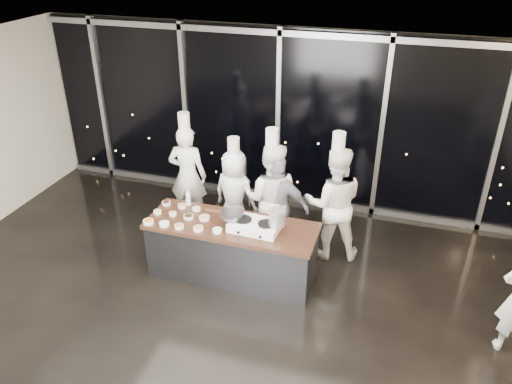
{
  "coord_description": "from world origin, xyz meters",
  "views": [
    {
      "loc": [
        2.13,
        -4.74,
        4.68
      ],
      "look_at": [
        0.27,
        1.2,
        1.31
      ],
      "focal_mm": 35.0,
      "sensor_mm": 36.0,
      "label": 1
    }
  ],
  "objects_px": {
    "stove": "(255,226)",
    "stock_pot": "(277,217)",
    "demo_counter": "(232,250)",
    "frying_pan": "(232,214)",
    "chef_right": "(334,203)",
    "chef_center": "(271,197)",
    "guest": "(278,206)",
    "chef_far_left": "(188,175)",
    "chef_left": "(235,194)"
  },
  "relations": [
    {
      "from": "chef_center",
      "to": "chef_right",
      "type": "relative_size",
      "value": 0.99
    },
    {
      "from": "frying_pan",
      "to": "chef_center",
      "type": "bearing_deg",
      "value": 72.84
    },
    {
      "from": "frying_pan",
      "to": "chef_left",
      "type": "height_order",
      "value": "chef_left"
    },
    {
      "from": "demo_counter",
      "to": "chef_far_left",
      "type": "relative_size",
      "value": 1.22
    },
    {
      "from": "stock_pot",
      "to": "chef_right",
      "type": "bearing_deg",
      "value": 59.12
    },
    {
      "from": "stove",
      "to": "chef_right",
      "type": "bearing_deg",
      "value": 50.66
    },
    {
      "from": "chef_center",
      "to": "guest",
      "type": "bearing_deg",
      "value": 142.48
    },
    {
      "from": "stove",
      "to": "chef_right",
      "type": "height_order",
      "value": "chef_right"
    },
    {
      "from": "chef_center",
      "to": "chef_far_left",
      "type": "bearing_deg",
      "value": -17.48
    },
    {
      "from": "stove",
      "to": "guest",
      "type": "bearing_deg",
      "value": 85.01
    },
    {
      "from": "frying_pan",
      "to": "chef_left",
      "type": "relative_size",
      "value": 0.33
    },
    {
      "from": "stock_pot",
      "to": "chef_far_left",
      "type": "bearing_deg",
      "value": 146.33
    },
    {
      "from": "demo_counter",
      "to": "chef_right",
      "type": "distance_m",
      "value": 1.7
    },
    {
      "from": "chef_left",
      "to": "stock_pot",
      "type": "bearing_deg",
      "value": 143.97
    },
    {
      "from": "demo_counter",
      "to": "chef_center",
      "type": "distance_m",
      "value": 1.06
    },
    {
      "from": "stove",
      "to": "chef_left",
      "type": "xyz_separation_m",
      "value": [
        -0.69,
        1.1,
        -0.18
      ]
    },
    {
      "from": "stove",
      "to": "chef_left",
      "type": "relative_size",
      "value": 0.4
    },
    {
      "from": "stove",
      "to": "demo_counter",
      "type": "bearing_deg",
      "value": 177.67
    },
    {
      "from": "chef_far_left",
      "to": "guest",
      "type": "bearing_deg",
      "value": 160.0
    },
    {
      "from": "frying_pan",
      "to": "chef_far_left",
      "type": "distance_m",
      "value": 1.77
    },
    {
      "from": "stock_pot",
      "to": "chef_center",
      "type": "xyz_separation_m",
      "value": [
        -0.35,
        0.93,
        -0.23
      ]
    },
    {
      "from": "frying_pan",
      "to": "chef_center",
      "type": "xyz_separation_m",
      "value": [
        0.32,
        0.89,
        -0.15
      ]
    },
    {
      "from": "frying_pan",
      "to": "stock_pot",
      "type": "bearing_deg",
      "value": 0.01
    },
    {
      "from": "stove",
      "to": "frying_pan",
      "type": "height_order",
      "value": "frying_pan"
    },
    {
      "from": "chef_left",
      "to": "chef_center",
      "type": "distance_m",
      "value": 0.7
    },
    {
      "from": "stock_pot",
      "to": "chef_center",
      "type": "height_order",
      "value": "chef_center"
    },
    {
      "from": "guest",
      "to": "chef_right",
      "type": "xyz_separation_m",
      "value": [
        0.82,
        0.19,
        0.1
      ]
    },
    {
      "from": "chef_far_left",
      "to": "chef_center",
      "type": "height_order",
      "value": "chef_center"
    },
    {
      "from": "stock_pot",
      "to": "chef_left",
      "type": "xyz_separation_m",
      "value": [
        -1.01,
        1.1,
        -0.37
      ]
    },
    {
      "from": "frying_pan",
      "to": "chef_right",
      "type": "xyz_separation_m",
      "value": [
        1.29,
        1.0,
        -0.14
      ]
    },
    {
      "from": "stove",
      "to": "chef_left",
      "type": "height_order",
      "value": "chef_left"
    },
    {
      "from": "demo_counter",
      "to": "stock_pot",
      "type": "height_order",
      "value": "stock_pot"
    },
    {
      "from": "chef_center",
      "to": "guest",
      "type": "xyz_separation_m",
      "value": [
        0.14,
        -0.09,
        -0.09
      ]
    },
    {
      "from": "demo_counter",
      "to": "guest",
      "type": "bearing_deg",
      "value": 59.7
    },
    {
      "from": "chef_far_left",
      "to": "chef_left",
      "type": "xyz_separation_m",
      "value": [
        0.91,
        -0.18,
        -0.13
      ]
    },
    {
      "from": "chef_far_left",
      "to": "demo_counter",
      "type": "bearing_deg",
      "value": 129.26
    },
    {
      "from": "chef_center",
      "to": "guest",
      "type": "height_order",
      "value": "chef_center"
    },
    {
      "from": "demo_counter",
      "to": "stove",
      "type": "bearing_deg",
      "value": -5.11
    },
    {
      "from": "guest",
      "to": "chef_right",
      "type": "relative_size",
      "value": 0.8
    },
    {
      "from": "chef_far_left",
      "to": "guest",
      "type": "height_order",
      "value": "chef_far_left"
    },
    {
      "from": "demo_counter",
      "to": "chef_far_left",
      "type": "xyz_separation_m",
      "value": [
        -1.24,
        1.25,
        0.46
      ]
    },
    {
      "from": "guest",
      "to": "demo_counter",
      "type": "bearing_deg",
      "value": 61.98
    },
    {
      "from": "demo_counter",
      "to": "chef_center",
      "type": "height_order",
      "value": "chef_center"
    },
    {
      "from": "stove",
      "to": "chef_right",
      "type": "relative_size",
      "value": 0.34
    },
    {
      "from": "stove",
      "to": "chef_far_left",
      "type": "height_order",
      "value": "chef_far_left"
    },
    {
      "from": "stove",
      "to": "chef_left",
      "type": "distance_m",
      "value": 1.31
    },
    {
      "from": "stove",
      "to": "stock_pot",
      "type": "relative_size",
      "value": 3.1
    },
    {
      "from": "stove",
      "to": "chef_left",
      "type": "bearing_deg",
      "value": 124.94
    },
    {
      "from": "demo_counter",
      "to": "stock_pot",
      "type": "xyz_separation_m",
      "value": [
        0.67,
        -0.03,
        0.7
      ]
    },
    {
      "from": "demo_counter",
      "to": "stock_pot",
      "type": "bearing_deg",
      "value": -2.46
    }
  ]
}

